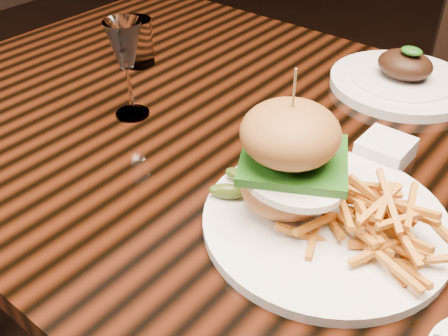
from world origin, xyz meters
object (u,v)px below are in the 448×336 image
Objects in this scene: wine_glass at (125,48)px; far_dish at (402,80)px; dining_table at (318,203)px; burger_plate at (322,192)px.

wine_glass reaches higher than far_dish.
dining_table is 9.49× the size of wine_glass.
burger_plate reaches higher than wine_glass.
burger_plate is 1.21× the size of far_dish.
burger_plate is 1.90× the size of wine_glass.
dining_table is 0.40m from wine_glass.
far_dish reaches higher than dining_table.
wine_glass is 0.64× the size of far_dish.
far_dish is (-0.01, 0.31, 0.09)m from dining_table.
burger_plate is 0.44m from far_dish.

